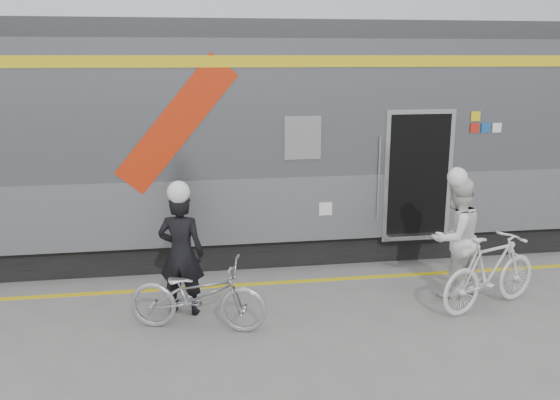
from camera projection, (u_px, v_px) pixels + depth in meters
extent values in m
plane|color=slate|center=(357.00, 342.00, 7.51)|extent=(90.00, 90.00, 0.00)
cube|color=black|center=(276.00, 231.00, 11.42)|extent=(24.00, 2.70, 0.50)
cube|color=#9EA0A5|center=(276.00, 190.00, 11.23)|extent=(24.00, 3.00, 1.10)
cube|color=#5B5E62|center=(276.00, 103.00, 10.84)|extent=(24.00, 3.00, 2.20)
cube|color=#38383A|center=(276.00, 32.00, 10.54)|extent=(24.00, 2.64, 0.30)
cube|color=yellow|center=(291.00, 61.00, 9.21)|extent=(24.00, 0.02, 0.18)
cube|color=red|center=(176.00, 124.00, 9.16)|extent=(1.96, 0.01, 2.19)
cube|color=black|center=(303.00, 138.00, 9.53)|extent=(0.55, 0.02, 0.65)
cube|color=black|center=(414.00, 174.00, 10.20)|extent=(1.05, 0.45, 2.10)
cube|color=silver|center=(418.00, 176.00, 10.00)|extent=(1.20, 0.02, 2.25)
cylinder|color=silver|center=(379.00, 178.00, 9.88)|extent=(0.04, 0.04, 1.40)
cube|color=silver|center=(416.00, 235.00, 10.21)|extent=(1.05, 0.25, 0.06)
cube|color=yellow|center=(476.00, 116.00, 9.91)|extent=(0.16, 0.01, 0.16)
cube|color=#AF2114|center=(475.00, 128.00, 9.95)|extent=(0.16, 0.01, 0.16)
cube|color=#174E99|center=(486.00, 128.00, 9.98)|extent=(0.16, 0.01, 0.16)
cube|color=silver|center=(497.00, 128.00, 10.02)|extent=(0.16, 0.01, 0.16)
cube|color=silver|center=(326.00, 209.00, 9.87)|extent=(0.22, 0.01, 0.22)
cube|color=yellow|center=(319.00, 280.00, 9.57)|extent=(24.00, 0.12, 0.01)
imported|color=black|center=(181.00, 254.00, 8.17)|extent=(0.73, 0.58, 1.76)
imported|color=#AAACB1|center=(198.00, 295.00, 7.76)|extent=(1.95, 1.13, 0.97)
imported|color=white|center=(455.00, 237.00, 8.81)|extent=(1.06, 0.95, 1.81)
imported|color=silver|center=(490.00, 272.00, 8.41)|extent=(1.89, 1.13, 1.09)
sphere|color=white|center=(178.00, 181.00, 7.92)|extent=(0.30, 0.30, 0.30)
sphere|color=white|center=(460.00, 168.00, 8.56)|extent=(0.29, 0.29, 0.29)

